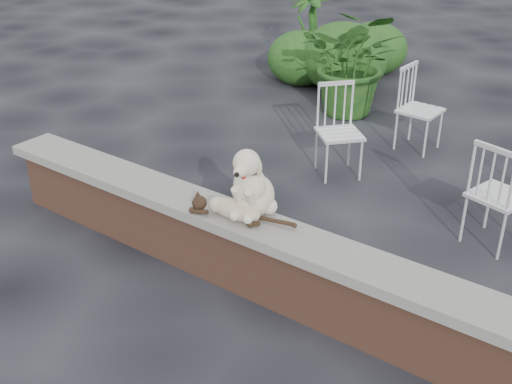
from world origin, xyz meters
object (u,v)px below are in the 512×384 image
Objects in this scene: potted_plant_b at (310,27)px; chair_e at (420,109)px; cat at (233,208)px; chair_c at (500,194)px; dog at (254,179)px; chair_a at (340,132)px; potted_plant_a at (355,62)px.

chair_e is at bearing -35.31° from potted_plant_b.
chair_c is at bearing 40.58° from cat.
chair_e is (-0.02, 3.13, -0.39)m from dog.
dog reaches higher than chair_e.
cat is 5.69m from potted_plant_b.
potted_plant_a is at bearing 66.37° from chair_a.
potted_plant_a is at bearing 96.62° from dog.
chair_a is at bearing 87.81° from cat.
cat is at bearing -178.15° from chair_e.
chair_e is at bearing 79.61° from dog.
chair_c is (1.41, 1.75, -0.19)m from cat.
chair_a is at bearing -66.01° from potted_plant_a.
cat is 1.02× the size of chair_e.
chair_c is at bearing 39.71° from dog.
chair_a is at bearing -53.33° from potted_plant_b.
potted_plant_b reaches higher than chair_a.
dog is 0.59× the size of cat.
chair_c is 0.68× the size of potted_plant_b.
chair_a is (-1.73, 0.40, 0.00)m from chair_c.
dog is 0.26m from cat.
chair_e is at bearing 23.42° from chair_a.
potted_plant_b is (-2.58, 1.83, 0.22)m from chair_e.
chair_a is 1.00× the size of chair_e.
cat is 0.70× the size of potted_plant_b.
dog reaches higher than chair_c.
chair_c is 1.00× the size of chair_e.
chair_a and chair_e have the same top height.
dog reaches higher than chair_a.
potted_plant_a is at bearing 94.88° from cat.
dog is 0.60× the size of chair_a.
dog reaches higher than cat.
potted_plant_b is at bearing 105.54° from cat.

